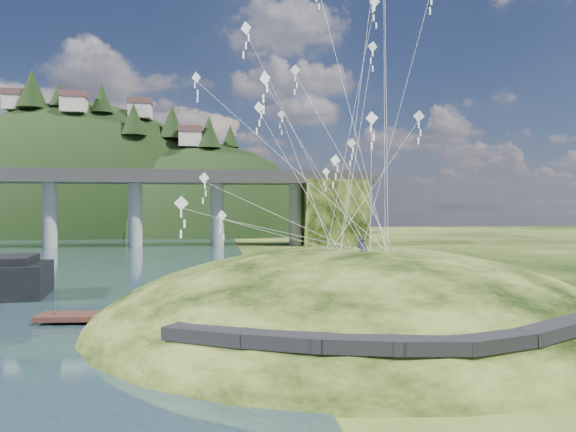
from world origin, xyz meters
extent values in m
plane|color=black|center=(0.00, 0.00, 0.00)|extent=(320.00, 320.00, 0.00)
ellipsoid|color=black|center=(8.00, 2.00, -1.50)|extent=(36.00, 32.00, 13.00)
cube|color=black|center=(-1.50, -8.00, 2.03)|extent=(4.32, 3.62, 0.71)
cube|color=black|center=(1.50, -9.65, 2.09)|extent=(4.10, 2.97, 0.61)
cube|color=black|center=(4.50, -10.65, 2.08)|extent=(3.85, 2.37, 0.62)
cube|color=black|center=(7.50, -11.10, 2.04)|extent=(3.62, 1.83, 0.66)
cube|color=black|center=(10.50, -10.90, 2.05)|extent=(3.82, 2.27, 0.68)
cube|color=black|center=(13.50, -9.95, 2.14)|extent=(4.11, 2.97, 0.71)
cylinder|color=gray|center=(-32.00, 70.00, 6.50)|extent=(2.60, 2.60, 13.00)
cylinder|color=gray|center=(-16.50, 70.00, 6.50)|extent=(2.60, 2.60, 13.00)
cylinder|color=gray|center=(-1.00, 70.00, 6.50)|extent=(2.60, 2.60, 13.00)
cylinder|color=gray|center=(14.50, 70.00, 6.50)|extent=(2.60, 2.60, 13.00)
cube|color=black|center=(22.00, 70.00, 6.50)|extent=(12.00, 11.00, 13.00)
ellipsoid|color=black|center=(-40.00, 126.00, -6.00)|extent=(96.00, 68.00, 88.00)
ellipsoid|color=black|center=(-5.00, 118.00, -10.00)|extent=(76.00, 56.00, 72.00)
cone|color=black|center=(-49.87, 114.63, 39.23)|extent=(8.01, 8.01, 10.54)
cone|color=black|center=(-42.87, 114.06, 37.88)|extent=(4.97, 4.97, 6.54)
cone|color=black|center=(-31.40, 112.04, 36.68)|extent=(5.83, 5.83, 7.67)
cone|color=black|center=(-22.45, 107.08, 30.58)|extent=(6.47, 6.47, 8.51)
cone|color=black|center=(-13.22, 113.99, 31.23)|extent=(7.13, 7.13, 9.38)
cone|color=black|center=(-3.12, 109.03, 27.87)|extent=(6.56, 6.56, 8.63)
cone|color=black|center=(2.77, 114.63, 27.68)|extent=(4.88, 4.88, 6.42)
cube|color=beige|center=(-55.00, 118.00, 35.99)|extent=(6.00, 5.00, 4.00)
cube|color=brown|center=(-55.00, 118.00, 38.69)|extent=(6.40, 5.40, 1.60)
cube|color=beige|center=(-38.00, 110.00, 34.28)|extent=(6.00, 5.00, 4.00)
cube|color=brown|center=(-38.00, 110.00, 36.98)|extent=(6.40, 5.40, 1.60)
cube|color=beige|center=(-22.00, 116.00, 34.18)|extent=(6.00, 5.00, 4.00)
cube|color=brown|center=(-22.00, 116.00, 36.88)|extent=(6.40, 5.40, 1.60)
cube|color=beige|center=(-8.00, 110.00, 25.88)|extent=(6.00, 5.00, 4.00)
cube|color=brown|center=(-8.00, 110.00, 28.58)|extent=(6.40, 5.40, 1.60)
cube|color=#331915|center=(-6.00, 3.94, 0.44)|extent=(13.75, 3.37, 0.34)
cylinder|color=#331915|center=(-11.81, 4.47, 0.19)|extent=(0.29, 0.29, 0.97)
cylinder|color=#331915|center=(-8.90, 4.21, 0.19)|extent=(0.29, 0.29, 0.97)
cylinder|color=#331915|center=(-6.00, 3.94, 0.19)|extent=(0.29, 0.29, 0.97)
cylinder|color=#331915|center=(-3.09, 3.68, 0.19)|extent=(0.29, 0.29, 0.97)
cylinder|color=#331915|center=(-0.19, 3.41, 0.19)|extent=(0.29, 0.29, 0.97)
imported|color=#242830|center=(7.77, -0.25, 5.79)|extent=(0.73, 0.61, 1.71)
imported|color=#242830|center=(9.05, 4.51, 5.64)|extent=(0.90, 0.85, 1.47)
cube|color=white|center=(9.53, 8.91, 12.76)|extent=(0.74, 0.27, 0.74)
cube|color=white|center=(9.53, 8.91, 12.22)|extent=(0.10, 0.02, 0.44)
cube|color=white|center=(9.53, 8.91, 11.68)|extent=(0.10, 0.02, 0.44)
cube|color=white|center=(9.53, 8.91, 11.14)|extent=(0.10, 0.02, 0.44)
cube|color=white|center=(8.74, 0.99, 13.37)|extent=(0.65, 0.61, 0.82)
cube|color=white|center=(8.74, 0.99, 12.77)|extent=(0.11, 0.07, 0.49)
cube|color=white|center=(8.74, 0.99, 12.17)|extent=(0.11, 0.07, 0.49)
cube|color=white|center=(8.74, 0.99, 11.57)|extent=(0.11, 0.07, 0.49)
cube|color=white|center=(0.45, -2.78, 17.42)|extent=(0.56, 0.47, 0.68)
cube|color=white|center=(0.45, -2.78, 16.93)|extent=(0.09, 0.05, 0.41)
cube|color=white|center=(0.45, -2.78, 16.43)|extent=(0.09, 0.05, 0.41)
cube|color=white|center=(0.45, -2.78, 15.94)|extent=(0.09, 0.05, 0.41)
cube|color=white|center=(7.85, 10.72, 10.58)|extent=(0.63, 0.33, 0.66)
cube|color=white|center=(7.85, 10.72, 10.10)|extent=(0.09, 0.03, 0.39)
cube|color=white|center=(7.85, 10.72, 9.62)|extent=(0.09, 0.03, 0.39)
cube|color=white|center=(7.85, 10.72, 9.13)|extent=(0.09, 0.03, 0.39)
cube|color=white|center=(4.29, 11.98, 15.46)|extent=(0.70, 0.23, 0.69)
cube|color=white|center=(4.29, 11.98, 14.96)|extent=(0.09, 0.03, 0.41)
cube|color=white|center=(4.29, 11.98, 14.46)|extent=(0.09, 0.03, 0.41)
cube|color=white|center=(4.29, 11.98, 13.97)|extent=(0.09, 0.03, 0.41)
cube|color=white|center=(9.26, 2.11, 21.26)|extent=(0.71, 0.19, 0.71)
cube|color=white|center=(9.26, 2.11, 20.76)|extent=(0.09, 0.03, 0.41)
cube|color=white|center=(9.26, 2.11, 20.25)|extent=(0.09, 0.03, 0.41)
cube|color=white|center=(9.26, 2.11, 19.74)|extent=(0.09, 0.03, 0.41)
cube|color=white|center=(14.08, 6.29, 14.55)|extent=(0.89, 0.30, 0.86)
cube|color=white|center=(14.08, 6.29, 13.92)|extent=(0.12, 0.05, 0.51)
cube|color=white|center=(14.08, 6.29, 13.29)|extent=(0.12, 0.05, 0.51)
cube|color=white|center=(14.08, 6.29, 12.66)|extent=(0.12, 0.05, 0.51)
cube|color=white|center=(4.86, 8.14, 18.19)|extent=(0.81, 0.23, 0.80)
cube|color=white|center=(4.86, 8.14, 17.61)|extent=(0.11, 0.03, 0.47)
cube|color=white|center=(4.86, 8.14, 17.04)|extent=(0.11, 0.03, 0.47)
cube|color=white|center=(4.86, 8.14, 16.47)|extent=(0.11, 0.03, 0.47)
cube|color=white|center=(10.04, 5.05, 19.25)|extent=(0.73, 0.20, 0.72)
cube|color=white|center=(10.04, 5.05, 18.73)|extent=(0.09, 0.05, 0.42)
cube|color=white|center=(10.04, 5.05, 18.22)|extent=(0.09, 0.05, 0.42)
cube|color=white|center=(10.04, 5.05, 17.70)|extent=(0.09, 0.05, 0.42)
cube|color=white|center=(-2.92, -4.76, 7.85)|extent=(0.71, 0.23, 0.72)
cube|color=white|center=(-2.92, -4.76, 7.33)|extent=(0.09, 0.06, 0.42)
cube|color=white|center=(-2.92, -4.76, 6.82)|extent=(0.09, 0.06, 0.42)
cube|color=white|center=(-2.92, -4.76, 6.30)|extent=(0.09, 0.06, 0.42)
cube|color=white|center=(1.46, 0.80, 13.83)|extent=(0.60, 0.43, 0.68)
cube|color=white|center=(1.46, 0.80, 13.33)|extent=(0.09, 0.04, 0.41)
cube|color=white|center=(1.46, 0.80, 12.83)|extent=(0.09, 0.04, 0.41)
cube|color=white|center=(1.46, 0.80, 12.34)|extent=(0.09, 0.04, 0.41)
cube|color=white|center=(5.85, 4.24, 21.65)|extent=(0.10, 0.05, 0.43)
cube|color=white|center=(12.39, 0.18, 20.64)|extent=(0.10, 0.06, 0.45)
cube|color=white|center=(12.39, 0.18, 20.09)|extent=(0.10, 0.06, 0.45)
cube|color=white|center=(-2.75, 10.98, 18.06)|extent=(0.74, 0.43, 0.81)
cube|color=white|center=(-2.75, 10.98, 17.47)|extent=(0.11, 0.05, 0.48)
cube|color=white|center=(-2.75, 10.98, 16.89)|extent=(0.11, 0.05, 0.48)
cube|color=white|center=(-2.75, 10.98, 16.30)|extent=(0.11, 0.05, 0.48)
cube|color=white|center=(1.64, -1.24, 15.11)|extent=(0.58, 0.68, 0.83)
cube|color=white|center=(1.64, -1.24, 14.51)|extent=(0.10, 0.08, 0.49)
cube|color=white|center=(1.64, -1.24, 13.91)|extent=(0.10, 0.08, 0.49)
cube|color=white|center=(1.64, -1.24, 13.31)|extent=(0.10, 0.08, 0.49)
cube|color=white|center=(8.31, -0.52, 19.84)|extent=(0.10, 0.05, 0.45)
cube|color=white|center=(-2.12, 9.55, 9.93)|extent=(0.77, 0.44, 0.84)
cube|color=white|center=(-2.12, 9.55, 9.33)|extent=(0.10, 0.08, 0.49)
cube|color=white|center=(-2.12, 9.55, 8.73)|extent=(0.10, 0.08, 0.49)
cube|color=white|center=(-2.12, 9.55, 8.13)|extent=(0.10, 0.08, 0.49)
cube|color=white|center=(6.13, 0.09, 10.56)|extent=(0.68, 0.32, 0.72)
cube|color=white|center=(6.13, 0.09, 10.04)|extent=(0.09, 0.07, 0.42)
cube|color=white|center=(6.13, 0.09, 9.53)|extent=(0.09, 0.07, 0.42)
cube|color=white|center=(6.13, 0.09, 9.02)|extent=(0.09, 0.07, 0.42)
cube|color=white|center=(-0.79, 3.54, 7.10)|extent=(0.63, 0.35, 0.66)
cube|color=white|center=(-0.79, 3.54, 6.62)|extent=(0.09, 0.03, 0.40)
cube|color=white|center=(-0.79, 3.54, 6.13)|extent=(0.09, 0.03, 0.40)
cube|color=white|center=(-0.79, 3.54, 5.64)|extent=(0.09, 0.03, 0.40)
camera|label=1|loc=(-1.18, -30.96, 7.65)|focal=32.00mm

